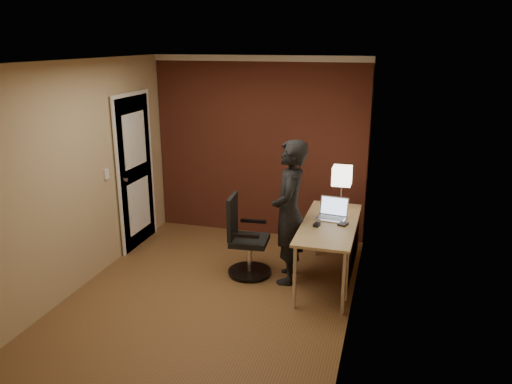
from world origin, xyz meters
TOP-DOWN VIEW (x-y plane):
  - room at (-0.27, 1.54)m, footprint 4.00×4.00m
  - desk at (1.25, 0.65)m, footprint 0.60×1.50m
  - desk_lamp at (1.24, 1.13)m, footprint 0.22×0.22m
  - laptop at (1.19, 0.82)m, footprint 0.36×0.30m
  - mouse at (1.06, 0.50)m, footprint 0.08×0.11m
  - wallet at (1.33, 0.61)m, footprint 0.12×0.13m
  - office_chair at (0.20, 0.58)m, footprint 0.52×0.55m
  - person at (0.73, 0.59)m, footprint 0.45×0.64m

SIDE VIEW (x-z plane):
  - office_chair at x=0.20m, z-range -0.05..0.89m
  - desk at x=1.25m, z-range 0.24..0.97m
  - wallet at x=1.33m, z-range 0.73..0.75m
  - mouse at x=1.06m, z-range 0.73..0.76m
  - laptop at x=1.19m, z-range 0.68..0.91m
  - person at x=0.73m, z-range 0.00..1.66m
  - desk_lamp at x=1.24m, z-range 0.88..1.41m
  - room at x=-0.27m, z-range -0.63..3.37m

